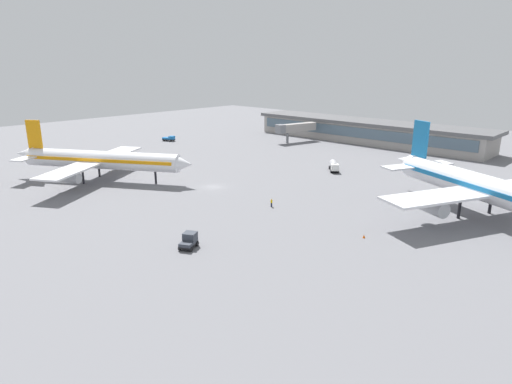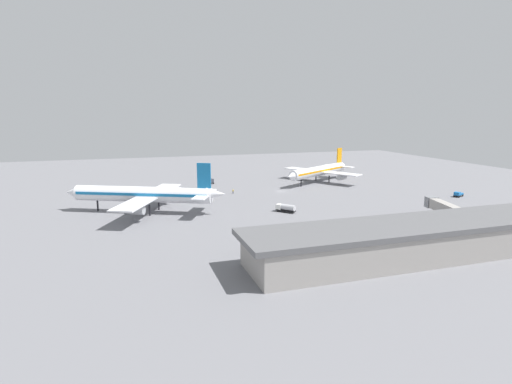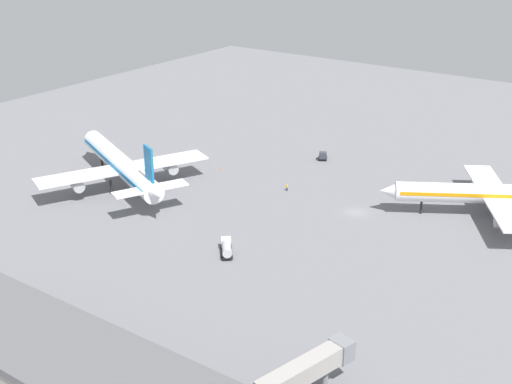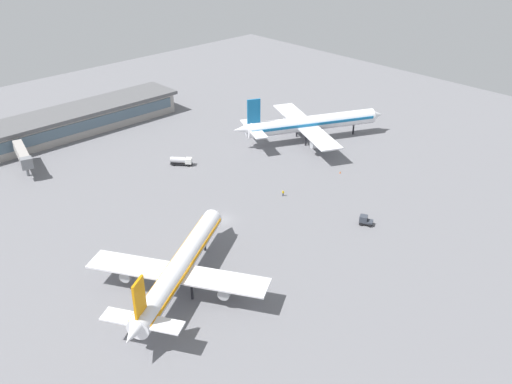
% 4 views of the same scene
% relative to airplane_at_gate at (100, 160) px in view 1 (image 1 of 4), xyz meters
% --- Properties ---
extents(ground, '(288.00, 288.00, 0.00)m').
position_rel_airplane_at_gate_xyz_m(ground, '(-24.01, -14.90, -5.17)').
color(ground, slate).
extents(terminal_building, '(88.52, 15.64, 7.70)m').
position_rel_airplane_at_gate_xyz_m(terminal_building, '(-18.40, -92.83, -1.24)').
color(terminal_building, '#9E9993').
rests_on(terminal_building, ground).
extents(airplane_at_gate, '(41.88, 35.11, 14.21)m').
position_rel_airplane_at_gate_xyz_m(airplane_at_gate, '(0.00, 0.00, 0.00)').
color(airplane_at_gate, white).
rests_on(airplane_at_gate, ground).
extents(airplane_taxiing, '(48.60, 40.35, 15.79)m').
position_rel_airplane_at_gate_xyz_m(airplane_taxiing, '(-77.21, -33.93, 0.57)').
color(airplane_taxiing, white).
rests_on(airplane_taxiing, ground).
extents(baggage_tug, '(3.36, 3.72, 2.30)m').
position_rel_airplane_at_gate_xyz_m(baggage_tug, '(-47.44, 10.64, -4.01)').
color(baggage_tug, black).
rests_on(baggage_tug, ground).
extents(pushback_tractor, '(4.79, 3.60, 1.90)m').
position_rel_airplane_at_gate_xyz_m(pushback_tractor, '(34.38, -44.97, -4.20)').
color(pushback_tractor, black).
rests_on(pushback_tractor, ground).
extents(fuel_truck, '(5.50, 6.05, 2.50)m').
position_rel_airplane_at_gate_xyz_m(fuel_truck, '(-35.43, -47.21, -3.78)').
color(fuel_truck, black).
rests_on(fuel_truck, ground).
extents(ground_crew_worker, '(0.49, 0.55, 1.67)m').
position_rel_airplane_at_gate_xyz_m(ground_crew_worker, '(-43.46, -13.14, -4.32)').
color(ground_crew_worker, '#1E2338').
rests_on(ground_crew_worker, ground).
extents(jet_bridge, '(6.73, 16.57, 6.74)m').
position_rel_airplane_at_gate_xyz_m(jet_bridge, '(-0.32, -74.86, -0.05)').
color(jet_bridge, '#9E9993').
rests_on(jet_bridge, ground).
extents(safety_cone_near_gate, '(0.44, 0.44, 0.60)m').
position_rel_airplane_at_gate_xyz_m(safety_cone_near_gate, '(-65.19, -11.35, -4.87)').
color(safety_cone_near_gate, '#EA590C').
rests_on(safety_cone_near_gate, ground).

